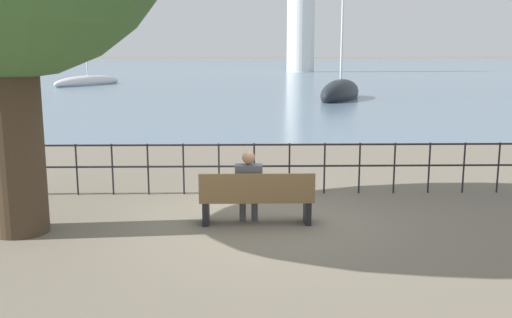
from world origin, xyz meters
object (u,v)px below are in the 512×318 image
Objects in this scene: park_bench at (257,199)px; harbor_lighthouse at (301,7)px; seated_person_left at (249,184)px; sailboat_1 at (340,93)px; sailboat_2 at (88,81)px.

park_bench is 0.09× the size of harbor_lighthouse.
seated_person_left is at bearing -96.35° from harbor_lighthouse.
harbor_lighthouse is at bearing 83.75° from park_bench.
seated_person_left is at bearing -79.49° from sailboat_1.
park_bench is at bearing -79.18° from sailboat_1.
sailboat_1 is 0.56× the size of harbor_lighthouse.
sailboat_2 is (-14.19, 43.43, -0.37)m from seated_person_left.
sailboat_2 reaches higher than sailboat_1.
harbor_lighthouse is at bearing 110.37° from sailboat_1.
sailboat_2 is at bearing 108.23° from park_bench.
sailboat_2 reaches higher than seated_person_left.
harbor_lighthouse is (23.13, 36.89, 9.50)m from sailboat_2.
park_bench is at bearing -96.25° from harbor_lighthouse.
sailboat_1 is (5.92, 26.46, -0.03)m from park_bench.
sailboat_1 is (6.06, 26.38, -0.27)m from seated_person_left.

